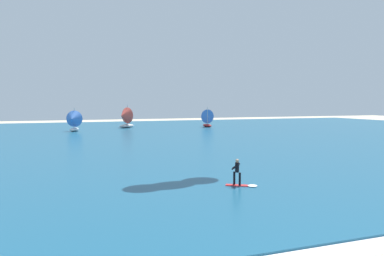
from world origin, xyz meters
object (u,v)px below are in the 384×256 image
(kitesurfer, at_px, (240,176))
(sailboat_mid_left, at_px, (206,118))
(sailboat_center_horizon, at_px, (125,117))
(sailboat_heeled_over, at_px, (73,121))

(kitesurfer, relative_size, sailboat_mid_left, 0.48)
(kitesurfer, bearing_deg, sailboat_center_horizon, 86.55)
(kitesurfer, relative_size, sailboat_heeled_over, 0.48)
(kitesurfer, relative_size, sailboat_center_horizon, 0.43)
(sailboat_heeled_over, bearing_deg, sailboat_center_horizon, 30.79)
(sailboat_heeled_over, bearing_deg, sailboat_mid_left, 6.73)
(sailboat_heeled_over, distance_m, sailboat_mid_left, 26.54)
(kitesurfer, xyz_separation_m, sailboat_mid_left, (19.54, 52.10, 1.25))
(sailboat_heeled_over, bearing_deg, kitesurfer, -82.07)
(kitesurfer, bearing_deg, sailboat_mid_left, 69.44)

